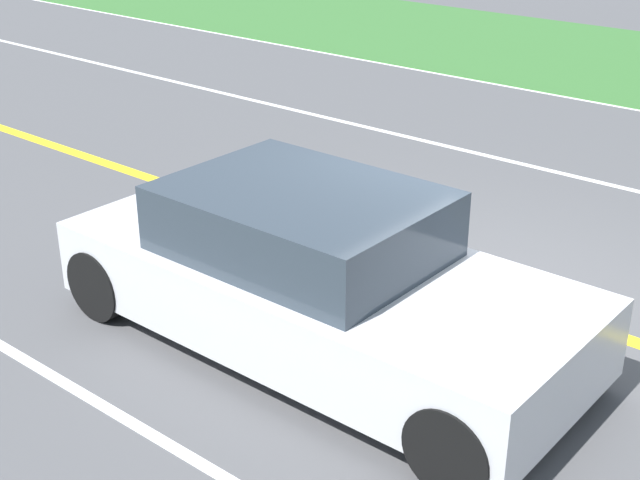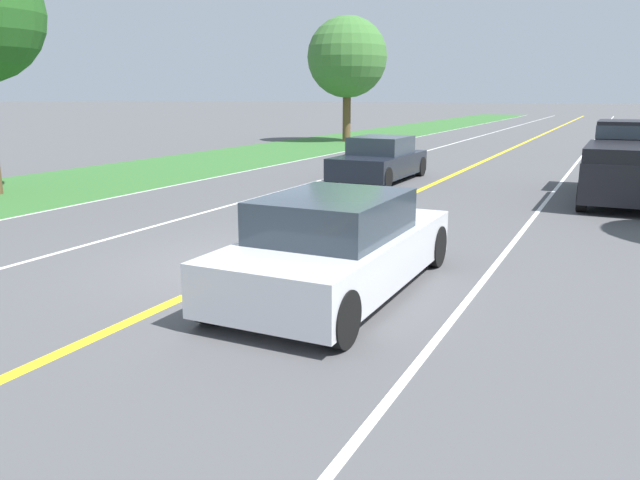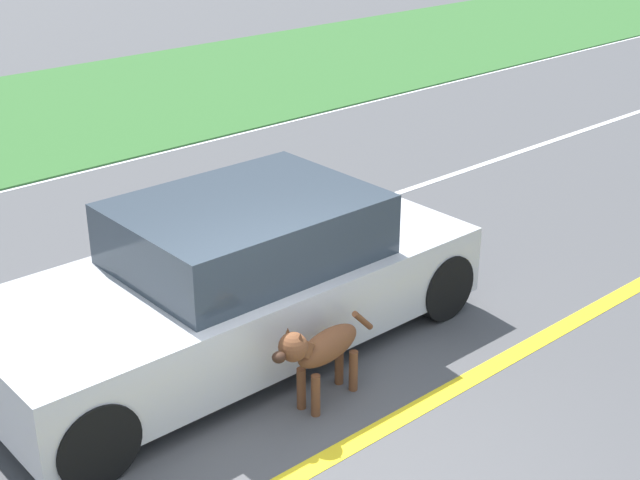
% 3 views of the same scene
% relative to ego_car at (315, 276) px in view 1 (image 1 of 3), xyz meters
% --- Properties ---
extents(ground_plane, '(400.00, 400.00, 0.00)m').
position_rel_ego_car_xyz_m(ground_plane, '(-1.77, 0.68, -0.65)').
color(ground_plane, '#4C4C4F').
extents(centre_divider_line, '(0.18, 160.00, 0.01)m').
position_rel_ego_car_xyz_m(centre_divider_line, '(-1.77, 0.68, -0.64)').
color(centre_divider_line, yellow).
rests_on(centre_divider_line, ground).
extents(lane_dash_same_dir, '(0.10, 160.00, 0.01)m').
position_rel_ego_car_xyz_m(lane_dash_same_dir, '(1.73, 0.68, -0.64)').
color(lane_dash_same_dir, white).
rests_on(lane_dash_same_dir, ground).
extents(lane_dash_oncoming, '(0.10, 160.00, 0.01)m').
position_rel_ego_car_xyz_m(lane_dash_oncoming, '(-5.27, 0.68, -0.64)').
color(lane_dash_oncoming, white).
rests_on(lane_dash_oncoming, ground).
extents(ego_car, '(1.92, 4.52, 1.38)m').
position_rel_ego_car_xyz_m(ego_car, '(0.00, 0.00, 0.00)').
color(ego_car, silver).
rests_on(ego_car, ground).
extents(dog, '(0.35, 1.20, 0.81)m').
position_rel_ego_car_xyz_m(dog, '(-1.19, 0.06, -0.14)').
color(dog, brown).
rests_on(dog, ground).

